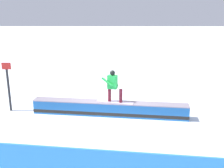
# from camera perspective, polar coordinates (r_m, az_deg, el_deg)

# --- Properties ---
(ground_plane) EXTENTS (120.00, 120.00, 0.00)m
(ground_plane) POSITION_cam_1_polar(r_m,az_deg,el_deg) (11.82, -0.57, -6.73)
(ground_plane) COLOR white
(grind_box) EXTENTS (6.78, 1.37, 0.64)m
(grind_box) POSITION_cam_1_polar(r_m,az_deg,el_deg) (11.71, -0.57, -5.43)
(grind_box) COLOR blue
(grind_box) RESTS_ON ground_plane
(snowboarder) EXTENTS (1.61, 0.70, 1.40)m
(snowboarder) POSITION_cam_1_polar(r_m,az_deg,el_deg) (11.35, 0.23, -0.26)
(snowboarder) COLOR silver
(snowboarder) RESTS_ON grind_box
(trail_marker) EXTENTS (0.40, 0.10, 2.24)m
(trail_marker) POSITION_cam_1_polar(r_m,az_deg,el_deg) (12.87, -21.26, -0.32)
(trail_marker) COLOR #262628
(trail_marker) RESTS_ON ground_plane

